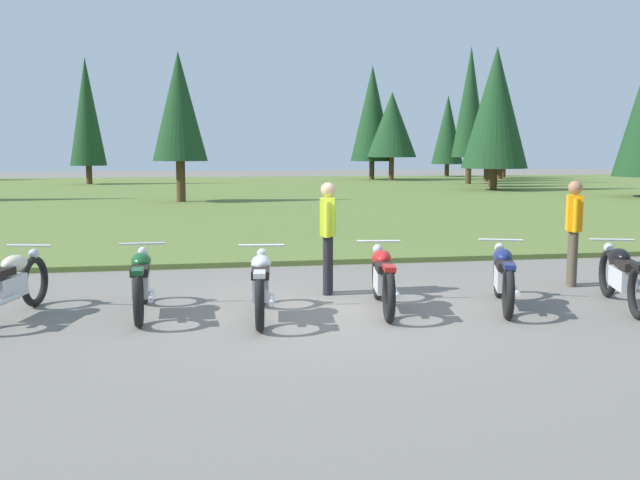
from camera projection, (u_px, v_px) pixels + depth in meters
ground_plane at (328, 313)px, 9.33m from camera, size 140.00×140.00×0.00m
grass_moorland at (232, 194)px, 34.63m from camera, size 80.00×44.00×0.10m
forest_treeline at (310, 117)px, 41.24m from camera, size 43.41×29.33×8.50m
motorcycle_cream at (9, 284)px, 9.01m from camera, size 0.75×2.06×0.88m
motorcycle_british_green at (141, 281)px, 9.22m from camera, size 0.62×2.10×0.88m
motorcycle_silver at (261, 284)px, 9.03m from camera, size 0.62×2.10×0.88m
motorcycle_red at (383, 278)px, 9.47m from camera, size 0.62×2.09×0.88m
motorcycle_navy at (503, 276)px, 9.62m from camera, size 0.89×2.02×0.88m
motorcycle_black at (622, 276)px, 9.64m from camera, size 0.83×2.04×0.88m
rider_with_back_turned at (574, 226)px, 11.13m from camera, size 0.34×0.51×1.67m
rider_checking_bike at (328, 231)px, 10.49m from camera, size 0.30×0.54×1.67m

